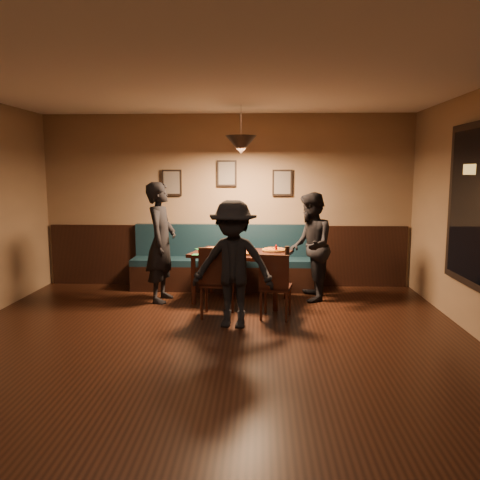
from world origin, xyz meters
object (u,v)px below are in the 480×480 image
at_px(diner_left, 161,242).
at_px(diner_right, 310,247).
at_px(diner_front, 233,264).
at_px(chair_near_right, 276,285).
at_px(tabasco_bottle, 276,248).
at_px(booth_bench, 226,258).
at_px(dining_table, 241,277).
at_px(chair_near_left, 217,281).
at_px(soda_glass, 287,251).

relative_size(diner_left, diner_right, 1.09).
relative_size(diner_left, diner_front, 1.12).
xyz_separation_m(chair_near_right, diner_front, (-0.53, -0.38, 0.34)).
height_order(diner_right, tabasco_bottle, diner_right).
bearing_deg(diner_left, diner_front, -131.14).
bearing_deg(tabasco_bottle, booth_bench, 134.74).
relative_size(dining_table, chair_near_right, 1.59).
relative_size(chair_near_left, soda_glass, 6.66).
distance_m(chair_near_right, tabasco_bottle, 0.87).
xyz_separation_m(booth_bench, diner_front, (0.22, -1.95, 0.27)).
bearing_deg(booth_bench, soda_glass, -50.22).
bearing_deg(tabasco_bottle, diner_left, 179.97).
distance_m(booth_bench, tabasco_bottle, 1.14).
xyz_separation_m(diner_front, soda_glass, (0.69, 0.85, 0.03)).
height_order(chair_near_left, chair_near_right, chair_near_left).
bearing_deg(soda_glass, diner_front, -129.38).
distance_m(diner_front, tabasco_bottle, 1.29).
xyz_separation_m(dining_table, chair_near_right, (0.48, -0.81, 0.06)).
height_order(diner_front, soda_glass, diner_front).
relative_size(booth_bench, dining_table, 2.21).
relative_size(chair_near_left, chair_near_right, 1.09).
distance_m(dining_table, soda_glass, 0.85).
relative_size(diner_right, tabasco_bottle, 12.73).
bearing_deg(chair_near_right, dining_table, 131.45).
bearing_deg(chair_near_left, tabasco_bottle, 47.25).
bearing_deg(diner_right, dining_table, -81.55).
xyz_separation_m(diner_left, diner_front, (1.10, -1.16, -0.10)).
distance_m(booth_bench, diner_front, 1.98).
relative_size(booth_bench, soda_glass, 21.40).
bearing_deg(soda_glass, chair_near_left, -155.20).
distance_m(chair_near_right, diner_left, 1.87).
height_order(diner_right, diner_front, diner_right).
xyz_separation_m(chair_near_right, tabasco_bottle, (0.02, 0.79, 0.36)).
bearing_deg(diner_right, diner_left, -84.53).
bearing_deg(booth_bench, chair_near_left, -90.17).
height_order(diner_front, tabasco_bottle, diner_front).
height_order(diner_left, diner_front, diner_left).
height_order(dining_table, soda_glass, soda_glass).
relative_size(dining_table, diner_front, 0.88).
xyz_separation_m(dining_table, diner_front, (-0.05, -1.19, 0.41)).
xyz_separation_m(chair_near_left, diner_right, (1.29, 0.89, 0.32)).
relative_size(dining_table, diner_right, 0.86).
bearing_deg(diner_front, diner_right, 60.31).
bearing_deg(diner_right, tabasco_bottle, -72.37).
bearing_deg(booth_bench, dining_table, -70.21).
height_order(diner_left, diner_right, diner_left).
xyz_separation_m(diner_front, tabasco_bottle, (0.55, 1.16, 0.02)).
xyz_separation_m(diner_right, soda_glass, (-0.36, -0.46, 0.00)).
distance_m(chair_near_left, soda_glass, 1.07).
relative_size(diner_front, tabasco_bottle, 12.40).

